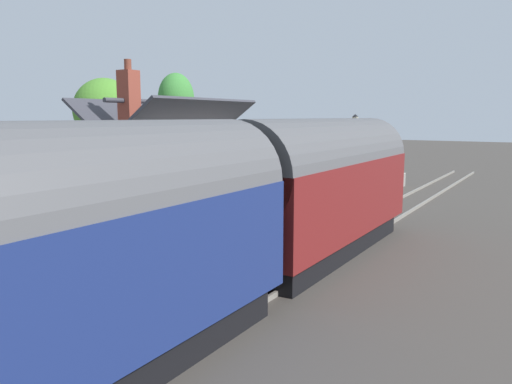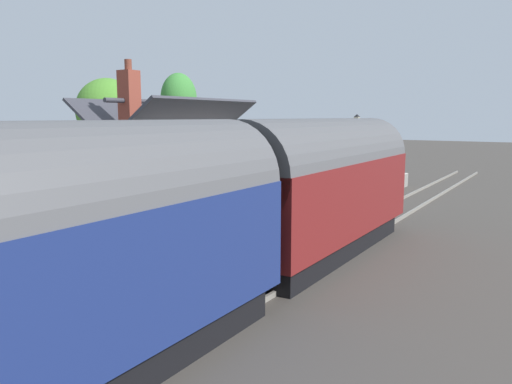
% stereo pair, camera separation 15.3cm
% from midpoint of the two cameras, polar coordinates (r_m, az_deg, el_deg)
% --- Properties ---
extents(ground_plane, '(160.00, 160.00, 0.00)m').
position_cam_midpoint_polar(ground_plane, '(18.01, 6.25, -5.52)').
color(ground_plane, '#423D38').
extents(platform, '(32.00, 6.44, 0.82)m').
position_cam_midpoint_polar(platform, '(20.03, -4.72, -2.86)').
color(platform, gray).
rests_on(platform, ground).
extents(platform_edge_coping, '(32.00, 0.36, 0.02)m').
position_cam_midpoint_polar(platform_edge_coping, '(18.35, 2.96, -2.57)').
color(platform_edge_coping, beige).
rests_on(platform_edge_coping, platform).
extents(rail_near, '(52.00, 0.08, 0.14)m').
position_cam_midpoint_polar(rail_near, '(17.39, 11.11, -5.91)').
color(rail_near, gray).
rests_on(rail_near, ground).
extents(rail_far, '(52.00, 0.08, 0.14)m').
position_cam_midpoint_polar(rail_far, '(17.92, 6.78, -5.37)').
color(rail_far, gray).
rests_on(rail_far, ground).
extents(train, '(17.76, 2.73, 4.32)m').
position_cam_midpoint_polar(train, '(12.40, -0.67, -1.45)').
color(train, black).
rests_on(train, ground).
extents(station_building, '(5.89, 4.23, 5.47)m').
position_cam_midpoint_polar(station_building, '(19.22, -10.29, 2.28)').
color(station_building, silver).
rests_on(station_building, platform).
extents(bench_near_building, '(1.41, 0.45, 0.88)m').
position_cam_midpoint_polar(bench_near_building, '(24.19, 3.83, 1.26)').
color(bench_near_building, brown).
rests_on(bench_near_building, platform).
extents(bench_by_lamp, '(1.41, 0.45, 0.88)m').
position_cam_midpoint_polar(bench_by_lamp, '(14.45, -20.83, -4.29)').
color(bench_by_lamp, brown).
rests_on(bench_by_lamp, platform).
extents(planter_corner_building, '(0.84, 0.32, 0.59)m').
position_cam_midpoint_polar(planter_corner_building, '(26.56, 9.77, 1.39)').
color(planter_corner_building, gray).
rests_on(planter_corner_building, platform).
extents(planter_bench_right, '(0.53, 0.53, 0.79)m').
position_cam_midpoint_polar(planter_bench_right, '(25.63, 2.20, 1.47)').
color(planter_bench_right, black).
rests_on(planter_bench_right, platform).
extents(planter_under_sign, '(0.47, 0.47, 0.76)m').
position_cam_midpoint_polar(planter_under_sign, '(17.14, -1.47, -2.12)').
color(planter_under_sign, gray).
rests_on(planter_under_sign, platform).
extents(planter_by_door, '(0.48, 0.48, 0.73)m').
position_cam_midpoint_polar(planter_by_door, '(30.55, 4.13, 2.66)').
color(planter_by_door, teal).
rests_on(planter_by_door, platform).
extents(planter_edge_far, '(0.54, 0.54, 0.77)m').
position_cam_midpoint_polar(planter_edge_far, '(27.13, 0.23, 1.85)').
color(planter_edge_far, '#9E5138').
rests_on(planter_edge_far, platform).
extents(lamp_post_platform, '(0.32, 0.50, 3.69)m').
position_cam_midpoint_polar(lamp_post_platform, '(25.89, 11.03, 6.26)').
color(lamp_post_platform, black).
rests_on(lamp_post_platform, platform).
extents(station_sign_board, '(0.96, 0.06, 1.57)m').
position_cam_midpoint_polar(station_sign_board, '(12.39, -17.15, -2.82)').
color(station_sign_board, black).
rests_on(station_sign_board, platform).
extents(tree_far_left, '(4.02, 3.74, 6.75)m').
position_cam_midpoint_polar(tree_far_left, '(32.91, -16.95, 8.86)').
color(tree_far_left, '#4C3828').
rests_on(tree_far_left, ground).
extents(tree_mid_background, '(2.88, 2.48, 7.57)m').
position_cam_midpoint_polar(tree_mid_background, '(38.05, -9.21, 10.41)').
color(tree_mid_background, '#4C3828').
rests_on(tree_mid_background, ground).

